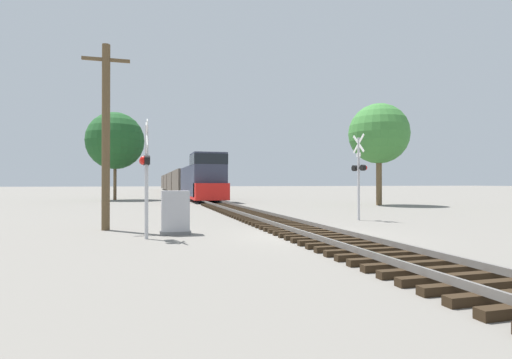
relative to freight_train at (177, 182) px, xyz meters
name	(u,v)px	position (x,y,z in m)	size (l,w,h in m)	color
ground_plane	(311,235)	(0.00, -62.70, -2.01)	(400.00, 400.00, 0.00)	slate
rail_track_bed	(311,232)	(0.00, -62.70, -1.88)	(2.60, 160.00, 0.31)	black
freight_train	(177,182)	(0.00, 0.00, 0.00)	(3.10, 84.22, 4.65)	#33384C
crossing_signal_near	(146,166)	(-5.65, -62.09, 0.40)	(0.36, 1.01, 3.93)	#B7B7BC
crossing_signal_far	(359,171)	(4.57, -58.07, 0.44)	(0.40, 1.01, 4.27)	#B7B7BC
relay_cabinet	(175,213)	(-4.61, -61.10, -1.24)	(1.08, 0.65, 1.58)	slate
utility_pole	(106,134)	(-7.17, -59.10, 1.76)	(1.80, 0.31, 7.32)	brown
tree_far_right	(379,134)	(13.08, -46.50, 3.93)	(5.00, 5.00, 8.47)	brown
tree_mid_background	(115,141)	(-8.90, -30.16, 4.40)	(6.17, 6.17, 9.50)	brown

